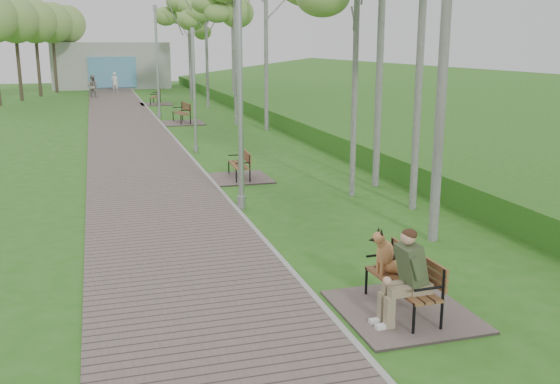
{
  "coord_description": "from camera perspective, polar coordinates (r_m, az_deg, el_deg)",
  "views": [
    {
      "loc": [
        -3.12,
        -7.8,
        3.92
      ],
      "look_at": [
        0.17,
        3.32,
        1.15
      ],
      "focal_mm": 40.0,
      "sensor_mm": 36.0,
      "label": 1
    }
  ],
  "objects": [
    {
      "name": "lamp_post_second",
      "position": [
        22.91,
        -7.82,
        8.73
      ],
      "size": [
        0.17,
        0.17,
        4.46
      ],
      "color": "#A2A4AA",
      "rests_on": "ground"
    },
    {
      "name": "bench_far",
      "position": [
        42.13,
        -11.32,
        8.17
      ],
      "size": [
        2.01,
        2.24,
        1.24
      ],
      "color": "#685954",
      "rests_on": "ground"
    },
    {
      "name": "lamp_post_near",
      "position": [
        14.72,
        -3.65,
        8.37
      ],
      "size": [
        0.22,
        0.22,
        5.62
      ],
      "color": "#A2A4AA",
      "rests_on": "ground"
    },
    {
      "name": "building_north",
      "position": [
        58.82,
        -15.19,
        11.12
      ],
      "size": [
        10.0,
        5.2,
        4.0
      ],
      "color": "#9E9E99",
      "rests_on": "ground"
    },
    {
      "name": "birch_distant_b",
      "position": [
        50.79,
        -8.12,
        15.57
      ],
      "size": [
        2.37,
        2.37,
        7.54
      ],
      "color": "silver",
      "rests_on": "ground"
    },
    {
      "name": "kerb",
      "position": [
        29.72,
        -10.36,
        5.7
      ],
      "size": [
        0.1,
        67.0,
        0.05
      ],
      "primitive_type": "cube",
      "color": "#999993",
      "rests_on": "ground"
    },
    {
      "name": "birch_distant_a",
      "position": [
        45.11,
        -8.4,
        16.89
      ],
      "size": [
        2.9,
        2.9,
        8.58
      ],
      "color": "silver",
      "rests_on": "ground"
    },
    {
      "name": "walkway",
      "position": [
        29.59,
        -13.75,
        5.49
      ],
      "size": [
        3.5,
        67.0,
        0.04
      ],
      "primitive_type": "cube",
      "color": "#685954",
      "rests_on": "ground"
    },
    {
      "name": "pedestrian_far",
      "position": [
        48.56,
        -16.76,
        9.23
      ],
      "size": [
        0.98,
        0.88,
        1.64
      ],
      "primitive_type": "imported",
      "rotation": [
        0.0,
        0.0,
        2.74
      ],
      "color": "gray",
      "rests_on": "ground"
    },
    {
      "name": "birch_far_b",
      "position": [
        39.25,
        -6.83,
        16.7
      ],
      "size": [
        2.6,
        2.6,
        7.91
      ],
      "color": "silver",
      "rests_on": "ground"
    },
    {
      "name": "bench_second",
      "position": [
        18.51,
        -3.75,
        1.79
      ],
      "size": [
        1.69,
        1.88,
        1.04
      ],
      "color": "#685954",
      "rests_on": "ground"
    },
    {
      "name": "lamp_post_third",
      "position": [
        34.09,
        -11.14,
        11.2
      ],
      "size": [
        0.23,
        0.23,
        5.84
      ],
      "color": "#A2A4AA",
      "rests_on": "ground"
    },
    {
      "name": "embankment",
      "position": [
        31.88,
        12.04,
        6.09
      ],
      "size": [
        14.0,
        70.0,
        1.6
      ],
      "primitive_type": "cube",
      "color": "#437C2C",
      "rests_on": "ground"
    },
    {
      "name": "pedestrian_near",
      "position": [
        53.14,
        -14.86,
        9.67
      ],
      "size": [
        0.69,
        0.55,
        1.66
      ],
      "primitive_type": "imported",
      "rotation": [
        0.0,
        0.0,
        2.86
      ],
      "color": "silver",
      "rests_on": "ground"
    },
    {
      "name": "ground",
      "position": [
        9.27,
        4.93,
        -11.64
      ],
      "size": [
        120.0,
        120.0,
        0.0
      ],
      "primitive_type": "plane",
      "color": "#2B6718",
      "rests_on": "ground"
    },
    {
      "name": "bench_third",
      "position": [
        31.87,
        -8.98,
        6.65
      ],
      "size": [
        2.05,
        2.28,
        1.26
      ],
      "color": "#685954",
      "rests_on": "ground"
    },
    {
      "name": "bench_main",
      "position": [
        9.41,
        10.93,
        -8.38
      ],
      "size": [
        1.88,
        2.09,
        1.64
      ],
      "color": "#685954",
      "rests_on": "ground"
    }
  ]
}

